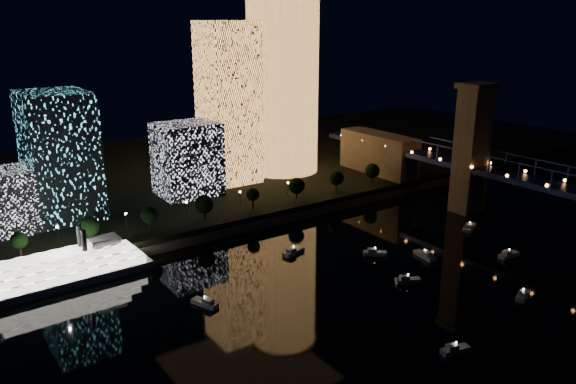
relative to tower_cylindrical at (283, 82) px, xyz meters
name	(u,v)px	position (x,y,z in m)	size (l,w,h in m)	color
ground	(462,307)	(-31.25, -128.43, -45.66)	(520.00, 520.00, 0.00)	black
far_bank	(193,171)	(-31.25, 31.57, -43.16)	(420.00, 160.00, 5.00)	black
seawall	(284,217)	(-31.25, -46.43, -44.16)	(420.00, 6.00, 3.00)	#6B5E4C
tower_cylindrical	(283,82)	(0.00, 0.00, 0.00)	(34.00, 34.00, 81.07)	#EA984A
tower_rectangular	(229,104)	(-29.07, -1.90, -7.04)	(21.13, 21.13, 67.24)	#EA984A
midrise_blocks	(52,168)	(-102.80, -6.11, -23.20)	(107.64, 36.68, 44.09)	white
riverboat	(54,273)	(-115.50, -54.53, -41.53)	(53.78, 13.01, 16.09)	silver
motorboats	(422,279)	(-28.28, -112.07, -44.85)	(114.13, 87.49, 2.78)	silver
esplanade_trees	(218,201)	(-55.60, -40.43, -35.19)	(165.92, 6.76, 8.88)	black
street_lamps	(186,206)	(-65.25, -34.43, -36.64)	(132.70, 0.70, 5.65)	black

